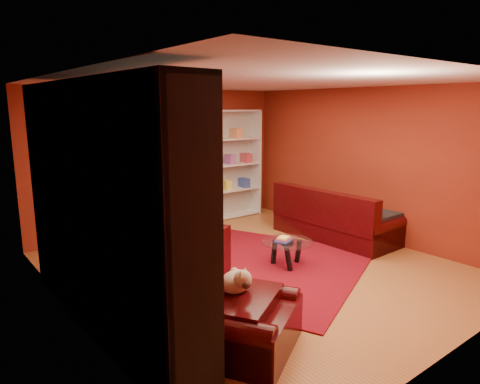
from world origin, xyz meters
TOP-DOWN VIEW (x-y plane):
  - floor at (0.00, 0.00)m, footprint 5.00×5.50m
  - ceiling at (0.00, 0.00)m, footprint 5.00×5.50m
  - wall_back at (0.00, 2.77)m, footprint 5.00×0.05m
  - wall_left at (-2.52, 0.00)m, footprint 0.05×5.50m
  - wall_right at (2.52, 0.00)m, footprint 0.05×5.50m
  - doorway at (0.60, 2.73)m, footprint 1.06×0.60m
  - rug at (-0.06, 0.29)m, footprint 4.00×4.24m
  - media_unit at (-2.27, -0.30)m, footprint 0.61×3.30m
  - christmas_tree at (-0.71, 1.89)m, footprint 1.01×1.01m
  - gift_box_teal at (-1.52, 2.31)m, footprint 0.34×0.34m
  - gift_box_green at (-0.52, 1.59)m, footprint 0.29×0.29m
  - white_bookshelf at (1.60, 2.57)m, footprint 1.06×0.40m
  - armchair at (-1.45, -1.45)m, footprint 1.50×1.50m
  - dog at (-1.44, -1.38)m, footprint 0.50×0.46m
  - sofa at (2.02, 0.26)m, footprint 1.01×2.16m
  - coffee_table at (0.39, -0.20)m, footprint 0.96×0.96m
  - acrylic_chair at (-0.89, 1.15)m, footprint 0.45×0.49m

SIDE VIEW (x-z plane):
  - floor at x=0.00m, z-range -0.05..0.00m
  - rug at x=-0.06m, z-range 0.00..0.02m
  - gift_box_green at x=-0.52m, z-range 0.00..0.28m
  - gift_box_teal at x=-1.52m, z-range 0.00..0.30m
  - coffee_table at x=0.39m, z-range -0.04..0.43m
  - armchair at x=-1.45m, z-range 0.00..0.86m
  - acrylic_chair at x=-0.89m, z-range 0.00..0.86m
  - sofa at x=2.02m, z-range 0.00..0.92m
  - dog at x=-1.44m, z-range 0.50..0.78m
  - christmas_tree at x=-0.71m, z-range -0.03..1.76m
  - doorway at x=0.60m, z-range -0.03..2.13m
  - white_bookshelf at x=1.60m, z-range -0.03..2.23m
  - media_unit at x=-2.27m, z-range 0.00..2.52m
  - wall_back at x=0.00m, z-range 0.00..2.60m
  - wall_left at x=-2.52m, z-range 0.00..2.60m
  - wall_right at x=2.52m, z-range 0.00..2.60m
  - ceiling at x=0.00m, z-range 2.60..2.65m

